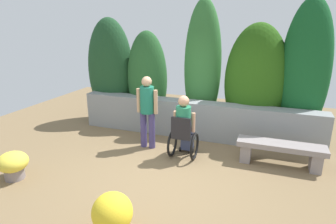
{
  "coord_description": "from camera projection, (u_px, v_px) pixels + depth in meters",
  "views": [
    {
      "loc": [
        1.64,
        -4.42,
        2.7
      ],
      "look_at": [
        -0.37,
        1.1,
        0.85
      ],
      "focal_mm": 30.61,
      "sensor_mm": 36.0,
      "label": 1
    }
  ],
  "objects": [
    {
      "name": "flower_pot_terracotta_by_wall",
      "position": [
        13.0,
        164.0,
        5.09
      ],
      "size": [
        0.53,
        0.53,
        0.51
      ],
      "color": "gray",
      "rests_on": "ground"
    },
    {
      "name": "ground_plane",
      "position": [
        166.0,
        174.0,
        5.31
      ],
      "size": [
        11.72,
        11.72,
        0.0
      ],
      "primitive_type": "plane",
      "color": "olive"
    },
    {
      "name": "stone_bench",
      "position": [
        280.0,
        150.0,
        5.56
      ],
      "size": [
        1.64,
        0.41,
        0.47
      ],
      "rotation": [
        0.0,
        0.0,
        0.07
      ],
      "color": "gray",
      "rests_on": "ground"
    },
    {
      "name": "stone_retaining_wall",
      "position": [
        195.0,
        119.0,
        6.94
      ],
      "size": [
        5.82,
        0.42,
        0.89
      ],
      "primitive_type": "cube",
      "color": "gray",
      "rests_on": "ground"
    },
    {
      "name": "person_standing_companion",
      "position": [
        147.0,
        108.0,
        6.21
      ],
      "size": [
        0.49,
        0.3,
        1.61
      ],
      "rotation": [
        0.0,
        0.0,
        -0.26
      ],
      "color": "#433C71",
      "rests_on": "ground"
    },
    {
      "name": "hedge_backdrop",
      "position": [
        200.0,
        75.0,
        7.14
      ],
      "size": [
        6.07,
        1.06,
        3.26
      ],
      "color": "#1E4625",
      "rests_on": "ground"
    },
    {
      "name": "person_in_wheelchair",
      "position": [
        184.0,
        129.0,
        5.83
      ],
      "size": [
        0.53,
        0.66,
        1.33
      ],
      "rotation": [
        0.0,
        0.0,
        -0.18
      ],
      "color": "black",
      "rests_on": "ground"
    },
    {
      "name": "flower_pot_purple_near",
      "position": [
        113.0,
        215.0,
        3.73
      ],
      "size": [
        0.54,
        0.54,
        0.6
      ],
      "color": "#BB5038",
      "rests_on": "ground"
    }
  ]
}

